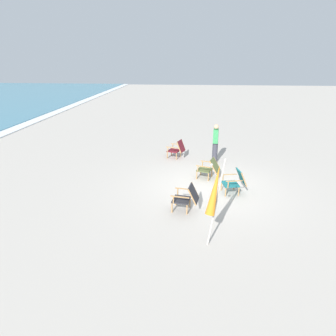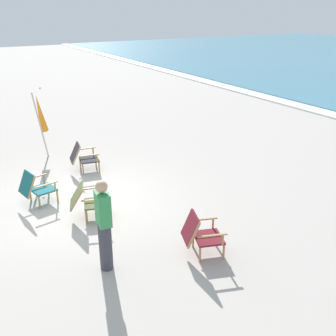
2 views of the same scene
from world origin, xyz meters
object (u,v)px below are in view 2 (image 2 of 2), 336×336
Objects in this scene: beach_chair_far_center at (36,187)px; umbrella_furled_orange at (40,114)px; person_near_chairs at (104,225)px; beach_chair_mid_center at (87,200)px; beach_chair_front_left at (200,233)px; beach_chair_back_left at (83,157)px.

umbrella_furled_orange is (-2.85, 0.89, 0.92)m from beach_chair_far_center.
umbrella_furled_orange is 5.87m from person_near_chairs.
umbrella_furled_orange is at bearing 175.87° from person_near_chairs.
umbrella_furled_orange is (-4.01, 0.10, 0.92)m from beach_chair_mid_center.
person_near_chairs is at bearing -105.90° from beach_chair_front_left.
beach_chair_front_left is at bearing 10.63° from umbrella_furled_orange.
beach_chair_back_left is (-4.76, -0.53, -0.00)m from beach_chair_front_left.
beach_chair_far_center is at bearing -148.99° from beach_chair_front_left.
beach_chair_mid_center is at bearing 33.88° from beach_chair_far_center.
person_near_chairs is (-0.46, -1.60, 0.41)m from beach_chair_front_left.
beach_chair_front_left is 6.46m from umbrella_furled_orange.
beach_chair_far_center is 1.00× the size of beach_chair_back_left.
beach_chair_front_left reaches higher than beach_chair_mid_center.
beach_chair_back_left is at bearing 130.80° from beach_chair_far_center.
beach_chair_mid_center is 0.45× the size of umbrella_furled_orange.
beach_chair_mid_center is at bearing 170.12° from person_near_chairs.
beach_chair_mid_center is at bearing -16.80° from beach_chair_back_left.
beach_chair_mid_center is 1.08× the size of beach_chair_front_left.
beach_chair_far_center is 2.03m from beach_chair_back_left.
beach_chair_front_left reaches higher than beach_chair_far_center.
umbrella_furled_orange is at bearing -169.37° from beach_chair_front_left.
beach_chair_far_center is at bearing -49.20° from beach_chair_back_left.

